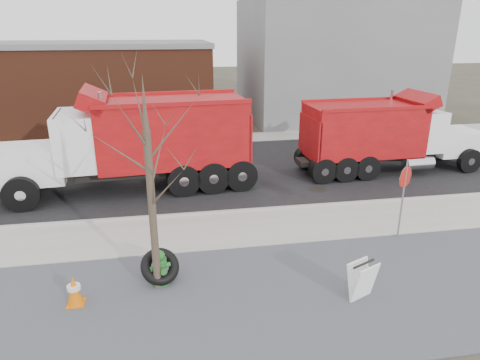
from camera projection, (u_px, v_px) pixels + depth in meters
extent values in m
plane|color=#383328|center=(261.00, 231.00, 13.52)|extent=(120.00, 120.00, 0.00)
cube|color=slate|center=(293.00, 295.00, 10.26)|extent=(60.00, 5.00, 0.03)
cube|color=#9E9B93|center=(260.00, 227.00, 13.74)|extent=(60.00, 2.50, 0.06)
cube|color=#9E9B93|center=(252.00, 210.00, 14.94)|extent=(60.00, 0.15, 0.11)
cube|color=black|center=(231.00, 170.00, 19.36)|extent=(60.00, 9.40, 0.02)
cube|color=#9E9B93|center=(217.00, 139.00, 24.64)|extent=(60.00, 2.00, 0.06)
cube|color=gray|center=(332.00, 59.00, 30.31)|extent=(12.00, 10.00, 8.00)
cube|color=#5E2B1B|center=(49.00, 88.00, 26.86)|extent=(20.00, 8.00, 5.00)
cube|color=gray|center=(42.00, 44.00, 25.96)|extent=(20.20, 8.20, 0.30)
cylinder|color=#382D23|center=(153.00, 214.00, 9.92)|extent=(0.18, 0.18, 4.00)
cone|color=#382D23|center=(144.00, 102.00, 9.04)|extent=(0.14, 0.14, 1.20)
cylinder|color=#2C742F|center=(161.00, 282.00, 10.77)|extent=(0.50, 0.50, 0.07)
cylinder|color=#2C742F|center=(160.00, 270.00, 10.65)|extent=(0.26, 0.26, 0.68)
cylinder|color=#2C742F|center=(160.00, 260.00, 10.55)|extent=(0.34, 0.34, 0.06)
sphere|color=#2C742F|center=(159.00, 256.00, 10.51)|extent=(0.27, 0.27, 0.27)
cylinder|color=#2C742F|center=(159.00, 252.00, 10.47)|extent=(0.06, 0.06, 0.07)
cylinder|color=#2C742F|center=(153.00, 269.00, 10.52)|extent=(0.17, 0.16, 0.12)
cylinder|color=#2C742F|center=(167.00, 265.00, 10.71)|extent=(0.17, 0.16, 0.12)
cylinder|color=#2C742F|center=(163.00, 271.00, 10.47)|extent=(0.21, 0.19, 0.17)
torus|color=black|center=(160.00, 267.00, 10.71)|extent=(1.21, 1.15, 0.87)
cylinder|color=gray|center=(402.00, 200.00, 12.72)|extent=(0.05, 0.05, 2.50)
cylinder|color=#B1140C|center=(406.00, 177.00, 12.48)|extent=(0.59, 0.38, 0.68)
cube|color=white|center=(365.00, 283.00, 9.92)|extent=(0.72, 0.49, 0.93)
cube|color=white|center=(359.00, 279.00, 10.07)|extent=(0.72, 0.49, 0.93)
cube|color=black|center=(364.00, 264.00, 9.84)|extent=(0.64, 0.32, 0.04)
cube|color=orange|center=(76.00, 304.00, 9.94)|extent=(0.39, 0.39, 0.04)
cone|color=orange|center=(74.00, 290.00, 9.81)|extent=(0.37, 0.37, 0.73)
cylinder|color=white|center=(74.00, 287.00, 9.79)|extent=(0.30, 0.30, 0.10)
cube|color=black|center=(386.00, 157.00, 19.04)|extent=(8.28, 1.18, 0.21)
cube|color=white|center=(452.00, 141.00, 19.50)|extent=(2.20, 1.97, 1.06)
cube|color=silver|center=(472.00, 140.00, 19.71)|extent=(0.13, 1.69, 0.97)
cube|color=white|center=(417.00, 129.00, 18.90)|extent=(1.63, 2.28, 1.74)
cube|color=black|center=(433.00, 117.00, 18.89)|extent=(0.13, 1.93, 0.77)
cube|color=#A70E11|center=(363.00, 129.00, 18.36)|extent=(4.92, 2.51, 2.12)
cylinder|color=silver|center=(390.00, 116.00, 19.43)|extent=(0.14, 0.14, 2.32)
cylinder|color=black|center=(439.00, 148.00, 20.72)|extent=(1.07, 0.33, 1.06)
cylinder|color=black|center=(469.00, 161.00, 18.79)|extent=(1.07, 0.33, 1.06)
cylinder|color=black|center=(327.00, 156.00, 19.46)|extent=(1.07, 0.33, 1.06)
cylinder|color=black|center=(345.00, 169.00, 17.75)|extent=(1.07, 0.33, 1.06)
cube|color=black|center=(137.00, 172.00, 16.80)|extent=(9.26, 1.75, 0.25)
cube|color=white|center=(31.00, 163.00, 15.70)|extent=(2.66, 2.40, 1.24)
cube|color=white|center=(83.00, 139.00, 15.88)|extent=(2.01, 2.73, 2.03)
cube|color=black|center=(59.00, 125.00, 15.51)|extent=(0.24, 2.25, 0.90)
cube|color=#A70E11|center=(172.00, 131.00, 16.63)|extent=(5.84, 3.17, 2.48)
cylinder|color=silver|center=(104.00, 131.00, 14.94)|extent=(0.17, 0.17, 2.71)
cylinder|color=black|center=(21.00, 194.00, 14.79)|extent=(1.26, 0.44, 1.24)
cylinder|color=black|center=(34.00, 172.00, 17.01)|extent=(1.26, 0.44, 1.24)
cylinder|color=black|center=(212.00, 177.00, 16.51)|extent=(1.26, 0.44, 1.24)
cylinder|color=black|center=(203.00, 161.00, 18.48)|extent=(1.26, 0.44, 1.24)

